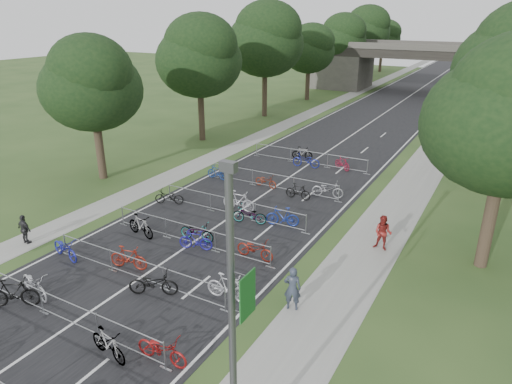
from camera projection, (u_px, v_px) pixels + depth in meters
road at (388, 111)px, 54.70m from camera, size 11.00×140.00×0.01m
sidewalk_right at (460, 118)px, 51.03m from camera, size 3.00×140.00×0.01m
sidewalk_left at (329, 105)px, 58.14m from camera, size 2.00×140.00×0.01m
lane_markings at (388, 111)px, 54.70m from camera, size 0.12×140.00×0.00m
overpass_bridge at (418, 68)px, 65.55m from camera, size 31.00×8.00×7.05m
lamppost at (233, 325)px, 10.46m from camera, size 0.61×0.65×8.21m
tree_left_0 at (92, 86)px, 29.97m from camera, size 6.72×6.72×10.25m
tree_left_1 at (199, 58)px, 39.39m from camera, size 7.56×7.56×11.53m
tree_left_2 at (265, 41)px, 48.80m from camera, size 8.40×8.40×12.81m
tree_left_3 at (309, 50)px, 59.11m from camera, size 6.72×6.72×10.25m
tree_left_4 at (341, 39)px, 68.52m from camera, size 7.56×7.56×11.53m
tree_left_5 at (366, 30)px, 77.94m from camera, size 8.40×8.40×12.81m
tree_left_6 at (383, 37)px, 88.25m from camera, size 6.72×6.72×10.25m
barrier_row_1 at (68, 313)px, 16.95m from camera, size 9.70×0.08×1.10m
barrier_row_2 at (137, 269)px, 19.86m from camera, size 9.70×0.08×1.10m
barrier_row_3 at (190, 235)px, 22.94m from camera, size 9.70×0.08×1.10m
barrier_row_4 at (232, 207)px, 26.17m from camera, size 9.70×0.08×1.10m
barrier_row_5 at (273, 181)px, 30.22m from camera, size 9.70×0.08×1.10m
barrier_row_6 at (309, 158)px, 35.08m from camera, size 9.70×0.08×1.10m
bike_4 at (13, 293)px, 18.01m from camera, size 2.07×1.60×1.25m
bike_5 at (35, 284)px, 18.73m from camera, size 2.20×1.16×1.10m
bike_6 at (108, 344)px, 15.34m from camera, size 1.91×0.82×1.11m
bike_7 at (162, 349)px, 15.16m from camera, size 2.03×0.80×1.05m
bike_8 at (65, 248)px, 21.63m from camera, size 2.14×1.09×1.07m
bike_9 at (128, 258)px, 20.73m from camera, size 1.95×0.94×1.13m
bike_10 at (153, 283)px, 18.82m from camera, size 2.17×1.57×1.09m
bike_11 at (228, 288)px, 18.43m from camera, size 2.01×0.68×1.19m
bike_12 at (141, 226)px, 23.76m from camera, size 2.06×0.91×1.19m
bike_13 at (197, 232)px, 23.34m from camera, size 1.99×0.84×1.02m
bike_14 at (196, 240)px, 22.44m from camera, size 1.79×0.97×1.04m
bike_15 at (255, 249)px, 21.61m from camera, size 1.97×0.71×1.03m
bike_16 at (169, 197)px, 27.83m from camera, size 1.89×1.26×0.94m
bike_17 at (239, 201)px, 26.81m from camera, size 2.12×0.69×1.26m
bike_18 at (249, 215)px, 25.24m from camera, size 2.07×1.11×1.03m
bike_19 at (283, 216)px, 24.95m from camera, size 1.93×1.02×1.11m
bike_20 at (217, 172)px, 32.03m from camera, size 1.68×0.56×1.00m
bike_21 at (266, 181)px, 30.55m from camera, size 1.76×0.82×0.89m
bike_22 at (298, 192)px, 28.56m from camera, size 1.71×0.51×1.02m
bike_23 at (328, 189)px, 28.87m from camera, size 2.10×1.06×1.06m
bike_25 at (302, 153)px, 36.37m from camera, size 1.73×0.80×1.01m
bike_26 at (306, 160)px, 34.44m from camera, size 2.18×0.98×1.11m
bike_27 at (342, 163)px, 33.97m from camera, size 1.66×1.27×1.00m
pedestrian_a at (292, 289)px, 17.77m from camera, size 0.79×0.64×1.86m
pedestrian_b at (383, 233)px, 22.31m from camera, size 0.90×0.71×1.80m
pedestrian_c at (25, 230)px, 22.95m from camera, size 0.92×0.39×1.56m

